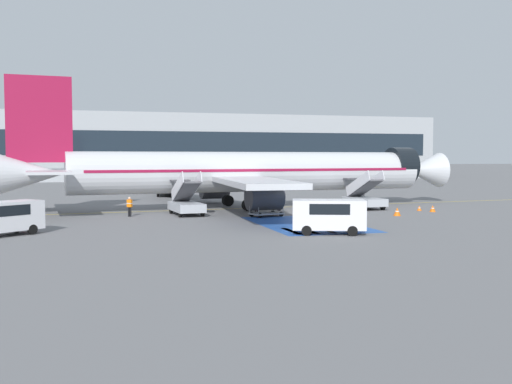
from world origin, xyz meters
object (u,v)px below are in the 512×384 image
(airliner, at_px, (247,172))
(ground_crew_0, at_px, (279,201))
(service_van_1, at_px, (329,214))
(boarding_stairs_forward, at_px, (364,199))
(baggage_cart, at_px, (266,214))
(service_van_0, at_px, (3,216))
(ground_crew_1, at_px, (256,200))
(terminal_building, at_px, (144,147))
(boarding_stairs_aft, at_px, (186,204))
(ground_crew_2, at_px, (130,205))
(traffic_cone_2, at_px, (397,212))
(traffic_cone_1, at_px, (433,208))
(fuel_tanker, at_px, (168,181))
(traffic_cone_0, at_px, (419,208))

(airliner, xyz_separation_m, ground_crew_0, (2.17, -3.29, -2.56))
(airliner, relative_size, service_van_1, 8.91)
(boarding_stairs_forward, bearing_deg, ground_crew_0, 173.26)
(baggage_cart, bearing_deg, service_van_0, 94.06)
(ground_crew_1, xyz_separation_m, terminal_building, (-2.96, 76.40, 5.94))
(boarding_stairs_aft, distance_m, ground_crew_2, 4.70)
(baggage_cart, relative_size, ground_crew_2, 1.79)
(ground_crew_1, bearing_deg, service_van_0, -140.39)
(boarding_stairs_forward, relative_size, traffic_cone_2, 7.76)
(boarding_stairs_aft, height_order, service_van_0, boarding_stairs_aft)
(ground_crew_0, bearing_deg, terminal_building, -43.31)
(ground_crew_0, distance_m, traffic_cone_1, 13.77)
(airliner, distance_m, traffic_cone_1, 17.39)
(boarding_stairs_forward, relative_size, terminal_building, 0.04)
(service_van_0, xyz_separation_m, ground_crew_1, (19.62, 11.50, -0.26))
(airliner, xyz_separation_m, traffic_cone_1, (15.03, -8.15, -3.17))
(traffic_cone_1, bearing_deg, service_van_0, -168.36)
(traffic_cone_2, bearing_deg, service_van_1, -137.05)
(ground_crew_2, bearing_deg, ground_crew_0, -133.60)
(service_van_1, height_order, terminal_building, terminal_building)
(airliner, height_order, baggage_cart, airliner)
(service_van_0, xyz_separation_m, terminal_building, (16.66, 87.90, 5.69))
(service_van_0, relative_size, ground_crew_1, 2.77)
(ground_crew_0, distance_m, ground_crew_2, 13.64)
(service_van_0, height_order, traffic_cone_2, service_van_0)
(airliner, height_order, ground_crew_1, airliner)
(fuel_tanker, relative_size, ground_crew_2, 5.61)
(traffic_cone_1, distance_m, traffic_cone_2, 5.37)
(service_van_1, height_order, ground_crew_0, service_van_1)
(boarding_stairs_aft, height_order, traffic_cone_0, boarding_stairs_aft)
(boarding_stairs_aft, bearing_deg, service_van_1, -70.39)
(ground_crew_0, bearing_deg, boarding_stairs_forward, -139.12)
(airliner, relative_size, boarding_stairs_aft, 8.29)
(traffic_cone_0, bearing_deg, service_van_0, -166.02)
(service_van_0, height_order, baggage_cart, service_van_0)
(boarding_stairs_forward, height_order, service_van_1, boarding_stairs_forward)
(traffic_cone_1, xyz_separation_m, terminal_building, (-18.13, 80.73, 6.66))
(traffic_cone_1, bearing_deg, traffic_cone_2, -154.20)
(service_van_1, bearing_deg, service_van_0, -83.89)
(service_van_1, relative_size, ground_crew_2, 3.08)
(traffic_cone_0, bearing_deg, boarding_stairs_forward, 140.76)
(boarding_stairs_aft, relative_size, service_van_1, 1.07)
(boarding_stairs_aft, relative_size, service_van_0, 1.10)
(traffic_cone_2, bearing_deg, boarding_stairs_forward, 87.08)
(airliner, height_order, service_van_0, airliner)
(ground_crew_0, height_order, terminal_building, terminal_building)
(boarding_stairs_aft, distance_m, traffic_cone_2, 17.72)
(service_van_0, bearing_deg, ground_crew_0, -100.56)
(ground_crew_0, relative_size, traffic_cone_1, 2.64)
(service_van_0, relative_size, traffic_cone_1, 8.13)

